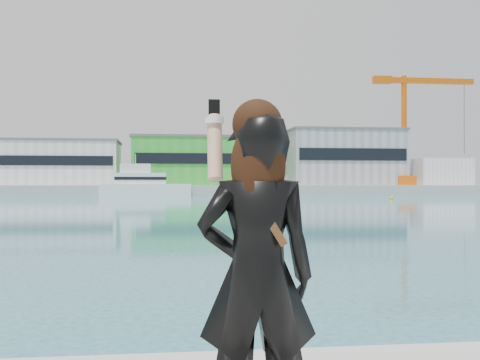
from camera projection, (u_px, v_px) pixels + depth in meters
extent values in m
cube|color=#9E9E99|center=(165.00, 190.00, 132.91)|extent=(320.00, 40.00, 2.00)
cube|color=silver|center=(61.00, 164.00, 128.14)|extent=(24.00, 15.00, 9.00)
cube|color=black|center=(55.00, 161.00, 120.61)|extent=(22.80, 0.20, 1.98)
cube|color=#59595B|center=(62.00, 142.00, 128.18)|extent=(24.48, 15.30, 0.50)
cube|color=green|center=(202.00, 162.00, 132.00)|extent=(30.00, 16.00, 10.00)
cube|color=black|center=(205.00, 159.00, 123.97)|extent=(28.50, 0.20, 2.20)
cube|color=#59595B|center=(202.00, 139.00, 132.04)|extent=(30.60, 16.32, 0.50)
cube|color=gray|center=(343.00, 159.00, 136.12)|extent=(25.00, 15.00, 12.00)
cube|color=black|center=(354.00, 154.00, 128.59)|extent=(23.75, 0.20, 2.64)
cube|color=#59595B|center=(343.00, 131.00, 136.17)|extent=(25.50, 15.30, 0.50)
cube|color=silver|center=(439.00, 172.00, 136.95)|extent=(12.00, 10.00, 6.00)
cube|color=orange|center=(404.00, 181.00, 131.68)|extent=(4.00, 4.00, 2.00)
cylinder|color=orange|center=(404.00, 126.00, 131.76)|extent=(1.20, 1.20, 22.00)
cube|color=orange|center=(430.00, 81.00, 132.61)|extent=(20.00, 1.20, 1.20)
cube|color=orange|center=(382.00, 80.00, 131.19)|extent=(4.00, 1.60, 1.60)
cylinder|color=black|center=(464.00, 118.00, 133.58)|extent=(0.10, 0.10, 16.00)
cylinder|color=silver|center=(270.00, 166.00, 126.85)|extent=(0.16, 0.16, 8.00)
cube|color=red|center=(273.00, 150.00, 126.95)|extent=(1.20, 0.04, 0.80)
cube|color=white|center=(145.00, 190.00, 113.49)|extent=(17.07, 5.31, 2.25)
cube|color=white|center=(140.00, 178.00, 113.35)|extent=(9.53, 4.28, 2.07)
cube|color=white|center=(135.00, 168.00, 113.21)|extent=(5.75, 3.40, 1.69)
cube|color=black|center=(140.00, 178.00, 113.35)|extent=(9.72, 4.38, 0.56)
cylinder|color=silver|center=(135.00, 159.00, 113.22)|extent=(0.15, 0.15, 1.88)
sphere|color=yellow|center=(392.00, 199.00, 89.22)|extent=(0.50, 0.50, 0.50)
imported|color=black|center=(257.00, 278.00, 3.21)|extent=(0.66, 0.45, 1.75)
sphere|color=black|center=(257.00, 124.00, 3.19)|extent=(0.27, 0.27, 0.27)
ellipsoid|color=black|center=(258.00, 166.00, 3.14)|extent=(0.29, 0.15, 0.47)
cylinder|color=tan|center=(215.00, 147.00, 3.29)|extent=(0.09, 0.21, 0.38)
cylinder|color=white|center=(215.00, 120.00, 3.33)|extent=(0.11, 0.11, 0.04)
cube|color=black|center=(214.00, 111.00, 3.37)|extent=(0.06, 0.02, 0.13)
cube|color=#4C2D14|center=(264.00, 213.00, 3.13)|extent=(0.25, 0.03, 0.36)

